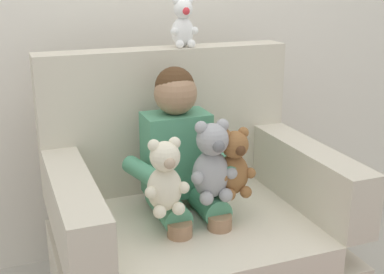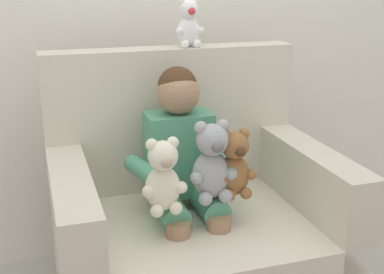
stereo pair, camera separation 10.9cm
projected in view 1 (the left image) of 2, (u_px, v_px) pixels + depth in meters
The scene contains 6 objects.
armchair at pixel (191, 237), 2.12m from camera, with size 1.10×0.85×1.09m.
seated_child at pixel (182, 162), 2.02m from camera, with size 0.45×0.39×0.82m.
plush_grey at pixel (212, 163), 1.90m from camera, with size 0.18×0.15×0.31m.
plush_cream at pixel (165, 178), 1.80m from camera, with size 0.16×0.13×0.28m.
plush_brown at pixel (234, 164), 1.94m from camera, with size 0.16×0.13×0.27m.
plush_white_on_backrest at pixel (183, 24), 2.16m from camera, with size 0.12×0.10×0.21m.
Camera 1 is at (-0.68, -1.72, 1.40)m, focal length 47.93 mm.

